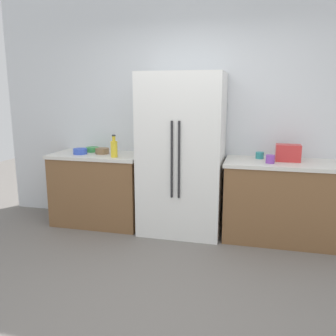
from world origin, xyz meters
TOP-DOWN VIEW (x-y plane):
  - ground_plane at (0.00, 0.00)m, footprint 10.74×10.74m
  - kitchen_back_panel at (0.00, 1.90)m, footprint 5.37×0.10m
  - counter_left at (-1.23, 1.53)m, footprint 1.14×0.64m
  - counter_right at (1.04, 1.53)m, footprint 1.40×0.64m
  - refrigerator at (-0.16, 1.51)m, footprint 0.95×0.67m
  - toaster at (1.02, 1.58)m, footprint 0.26×0.16m
  - bottle_a at (-0.94, 1.35)m, footprint 0.08×0.08m
  - cup_a at (0.72, 1.67)m, footprint 0.09×0.09m
  - cup_b at (0.83, 1.41)m, footprint 0.09×0.09m
  - bowl_a at (-1.43, 1.45)m, footprint 0.17×0.17m
  - bowl_b at (-1.18, 1.54)m, footprint 0.17×0.17m
  - bowl_c at (-1.37, 1.66)m, footprint 0.17×0.17m

SIDE VIEW (x-z plane):
  - ground_plane at x=0.00m, z-range 0.00..0.00m
  - counter_right at x=1.04m, z-range 0.00..0.90m
  - counter_left at x=-1.23m, z-range 0.00..0.90m
  - bowl_c at x=-1.37m, z-range 0.90..0.96m
  - refrigerator at x=-0.16m, z-range 0.00..1.87m
  - bowl_a at x=-1.43m, z-range 0.90..0.97m
  - bowl_b at x=-1.18m, z-range 0.90..0.97m
  - cup_a at x=0.72m, z-range 0.90..0.98m
  - cup_b at x=0.83m, z-range 0.90..0.99m
  - toaster at x=1.02m, z-range 0.90..1.08m
  - bottle_a at x=-0.94m, z-range 0.87..1.14m
  - kitchen_back_panel at x=0.00m, z-range 0.00..3.02m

